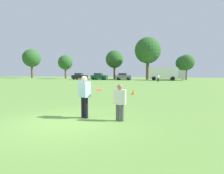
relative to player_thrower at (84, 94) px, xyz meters
The scene contains 16 objects.
ground_plane 1.41m from the player_thrower, 116.36° to the right, with size 148.20×148.20×0.00m, color #608C3D.
player_thrower is the anchor object (origin of this frame).
player_defender 1.55m from the player_thrower, ahead, with size 0.46×0.28×1.45m.
frisbee 0.69m from the player_thrower, ahead, with size 0.27×0.27×0.08m.
traffic_cone 9.04m from the player_thrower, 87.28° to the left, with size 0.32×0.32×0.48m.
parked_car_near_left 44.83m from the player_thrower, 116.84° to the left, with size 4.29×2.38×1.82m.
parked_car_mid_left 42.23m from the player_thrower, 109.92° to the left, with size 4.29×2.38×1.82m.
parked_car_center 41.18m from the player_thrower, 101.02° to the left, with size 4.29×2.38×1.82m.
box_truck 41.14m from the player_thrower, 86.30° to the left, with size 8.61×3.29×3.18m.
bystander_sideline_watcher 34.27m from the player_thrower, 88.02° to the left, with size 0.49×0.50×1.62m.
tree_west_oak 67.39m from the player_thrower, 131.51° to the left, with size 6.41×6.41×10.42m.
tree_west_maple 54.19m from the player_thrower, 121.47° to the left, with size 4.59×4.59×7.46m.
tree_center_elm 48.59m from the player_thrower, 104.56° to the left, with size 5.23×5.23×8.50m.
tree_east_birch 45.88m from the player_thrower, 92.87° to the left, with size 7.11×7.11×11.56m.
tree_east_oak 49.58m from the player_thrower, 81.70° to the left, with size 4.06×4.06×6.59m.
tree_far_east_pine 47.23m from the player_thrower, 80.47° to the left, with size 4.12×4.12×6.70m.
Camera 1 is at (3.77, -6.18, 1.89)m, focal length 30.10 mm.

